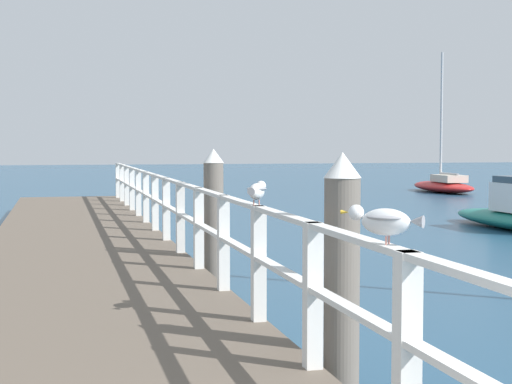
# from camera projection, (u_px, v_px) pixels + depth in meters

# --- Properties ---
(pier_deck) EXTENTS (2.95, 23.71, 0.42)m
(pier_deck) POSITION_uv_depth(u_px,v_px,m) (82.00, 255.00, 13.03)
(pier_deck) COLOR brown
(pier_deck) RESTS_ON ground_plane
(pier_railing) EXTENTS (0.12, 22.23, 1.05)m
(pier_railing) POSITION_uv_depth(u_px,v_px,m) (166.00, 202.00, 13.32)
(pier_railing) COLOR silver
(pier_railing) RESTS_ON pier_deck
(dock_piling_near) EXTENTS (0.29, 0.29, 1.96)m
(dock_piling_near) POSITION_uv_depth(u_px,v_px,m) (342.00, 277.00, 6.19)
(dock_piling_near) COLOR #6B6056
(dock_piling_near) RESTS_ON ground_plane
(dock_piling_far) EXTENTS (0.29, 0.29, 1.96)m
(dock_piling_far) POSITION_uv_depth(u_px,v_px,m) (214.00, 217.00, 11.27)
(dock_piling_far) COLOR #6B6056
(dock_piling_far) RESTS_ON ground_plane
(seagull_foreground) EXTENTS (0.39, 0.35, 0.21)m
(seagull_foreground) POSITION_uv_depth(u_px,v_px,m) (385.00, 220.00, 4.39)
(seagull_foreground) COLOR white
(seagull_foreground) RESTS_ON pier_railing
(seagull_background) EXTENTS (0.26, 0.44, 0.21)m
(seagull_background) POSITION_uv_depth(u_px,v_px,m) (257.00, 190.00, 7.25)
(seagull_background) COLOR white
(seagull_background) RESTS_ON pier_railing
(boat_3) EXTENTS (1.80, 4.71, 5.93)m
(boat_3) POSITION_uv_depth(u_px,v_px,m) (444.00, 185.00, 33.75)
(boat_3) COLOR red
(boat_3) RESTS_ON ground_plane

